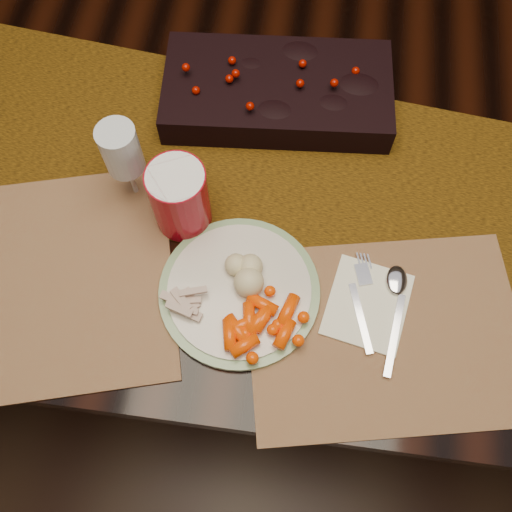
# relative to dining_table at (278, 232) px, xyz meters

# --- Properties ---
(floor) EXTENTS (5.00, 5.00, 0.00)m
(floor) POSITION_rel_dining_table_xyz_m (0.00, 0.00, -0.38)
(floor) COLOR black
(floor) RESTS_ON ground
(dining_table) EXTENTS (1.80, 1.00, 0.75)m
(dining_table) POSITION_rel_dining_table_xyz_m (0.00, 0.00, 0.00)
(dining_table) COLOR black
(dining_table) RESTS_ON floor
(table_runner) EXTENTS (1.79, 0.56, 0.00)m
(table_runner) POSITION_rel_dining_table_xyz_m (-0.05, -0.06, 0.38)
(table_runner) COLOR #5B3D12
(table_runner) RESTS_ON dining_table
(centerpiece) EXTENTS (0.41, 0.23, 0.08)m
(centerpiece) POSITION_rel_dining_table_xyz_m (-0.02, 0.07, 0.42)
(centerpiece) COLOR black
(centerpiece) RESTS_ON table_runner
(placemat_main) EXTENTS (0.46, 0.37, 0.00)m
(placemat_main) POSITION_rel_dining_table_xyz_m (0.19, -0.33, 0.38)
(placemat_main) COLOR brown
(placemat_main) RESTS_ON dining_table
(placemat_second) EXTENTS (0.58, 0.48, 0.00)m
(placemat_second) POSITION_rel_dining_table_xyz_m (-0.39, -0.33, 0.38)
(placemat_second) COLOR #895C41
(placemat_second) RESTS_ON dining_table
(dinner_plate) EXTENTS (0.27, 0.27, 0.01)m
(dinner_plate) POSITION_rel_dining_table_xyz_m (-0.04, -0.30, 0.39)
(dinner_plate) COLOR beige
(dinner_plate) RESTS_ON placemat_main
(baby_carrots) EXTENTS (0.12, 0.10, 0.02)m
(baby_carrots) POSITION_rel_dining_table_xyz_m (-0.01, -0.36, 0.40)
(baby_carrots) COLOR #FD4400
(baby_carrots) RESTS_ON dinner_plate
(mashed_potatoes) EXTENTS (0.09, 0.08, 0.05)m
(mashed_potatoes) POSITION_rel_dining_table_xyz_m (-0.03, -0.27, 0.42)
(mashed_potatoes) COLOR beige
(mashed_potatoes) RESTS_ON dinner_plate
(turkey_shreds) EXTENTS (0.09, 0.08, 0.02)m
(turkey_shreds) POSITION_rel_dining_table_xyz_m (-0.12, -0.33, 0.40)
(turkey_shreds) COLOR tan
(turkey_shreds) RESTS_ON dinner_plate
(napkin) EXTENTS (0.14, 0.15, 0.00)m
(napkin) POSITION_rel_dining_table_xyz_m (0.16, -0.29, 0.38)
(napkin) COLOR white
(napkin) RESTS_ON placemat_main
(fork) EXTENTS (0.06, 0.14, 0.00)m
(fork) POSITION_rel_dining_table_xyz_m (0.15, -0.30, 0.39)
(fork) COLOR silver
(fork) RESTS_ON napkin
(spoon) EXTENTS (0.05, 0.16, 0.00)m
(spoon) POSITION_rel_dining_table_xyz_m (0.20, -0.31, 0.39)
(spoon) COLOR white
(spoon) RESTS_ON napkin
(red_cup) EXTENTS (0.10, 0.10, 0.12)m
(red_cup) POSITION_rel_dining_table_xyz_m (-0.14, -0.18, 0.44)
(red_cup) COLOR #970514
(red_cup) RESTS_ON placemat_main
(wine_glass) EXTENTS (0.07, 0.07, 0.16)m
(wine_glass) POSITION_rel_dining_table_xyz_m (-0.23, -0.14, 0.46)
(wine_glass) COLOR white
(wine_glass) RESTS_ON dining_table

